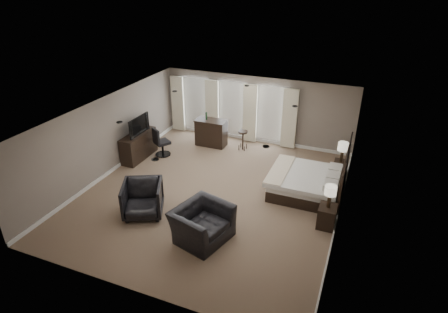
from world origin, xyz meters
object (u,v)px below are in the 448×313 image
at_px(bar_counter, 211,133).
at_px(armchair_far, 143,197).
at_px(nightstand_near, 327,216).
at_px(desk_chair, 162,142).
at_px(bar_stool_left, 203,133).
at_px(tv, 137,132).
at_px(armchair_near, 202,219).
at_px(nightstand_far, 340,169).
at_px(bed, 305,173).
at_px(dresser, 139,146).
at_px(bar_stool_right, 243,140).
at_px(lamp_far, 342,152).
at_px(lamp_near, 330,197).

bearing_deg(bar_counter, armchair_far, -88.77).
relative_size(nightstand_near, desk_chair, 0.55).
distance_m(bar_stool_left, desk_chair, 1.89).
relative_size(tv, desk_chair, 1.05).
xyz_separation_m(armchair_near, armchair_far, (-1.97, 0.34, -0.06)).
relative_size(nightstand_far, armchair_far, 0.50).
height_order(tv, bar_stool_left, tv).
bearing_deg(armchair_far, desk_chair, 86.46).
distance_m(bed, dresser, 6.04).
xyz_separation_m(dresser, armchair_far, (2.09, -2.95, 0.07)).
height_order(dresser, bar_stool_right, dresser).
relative_size(dresser, desk_chair, 1.50).
height_order(nightstand_near, armchair_near, armchair_near).
height_order(tv, armchair_far, tv).
height_order(nightstand_far, desk_chair, desk_chair).
bearing_deg(bar_counter, desk_chair, -131.32).
bearing_deg(bar_stool_right, bar_stool_left, 176.46).
relative_size(bed, bar_counter, 1.76).
height_order(nightstand_far, tv, tv).
relative_size(lamp_far, dresser, 0.42).
bearing_deg(lamp_near, dresser, 167.01).
bearing_deg(armchair_far, nightstand_near, -10.06).
xyz_separation_m(armchair_near, bar_counter, (-2.08, 5.28, -0.08)).
bearing_deg(lamp_far, bed, -121.54).
relative_size(armchair_far, bar_stool_right, 1.44).
height_order(nightstand_near, lamp_far, lamp_far).
relative_size(armchair_near, desk_chair, 1.26).
xyz_separation_m(nightstand_near, bar_stool_left, (-5.36, 3.77, 0.08)).
bearing_deg(desk_chair, bed, -153.88).
xyz_separation_m(bed, bar_stool_right, (-2.77, 2.21, -0.30)).
bearing_deg(nightstand_near, nightstand_far, 90.00).
bearing_deg(nightstand_far, bar_stool_right, 168.28).
height_order(bed, lamp_near, bed).
relative_size(nightstand_near, tv, 0.53).
relative_size(bed, lamp_far, 3.11).
relative_size(lamp_far, armchair_far, 0.63).
relative_size(lamp_near, tv, 0.56).
bearing_deg(dresser, armchair_near, -39.07).
height_order(lamp_near, lamp_far, lamp_near).
bearing_deg(desk_chair, bar_stool_right, -115.72).
bearing_deg(tv, nightstand_far, -79.33).
bearing_deg(nightstand_near, armchair_far, -164.30).
bearing_deg(bar_counter, nightstand_near, -35.97).
bearing_deg(desk_chair, nightstand_near, -165.57).
distance_m(bed, tv, 6.04).
bearing_deg(armchair_far, lamp_near, -10.06).
distance_m(armchair_far, bar_stool_right, 5.15).
height_order(bed, armchair_near, bed).
bearing_deg(dresser, bar_stool_left, 54.27).
distance_m(tv, armchair_far, 3.65).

